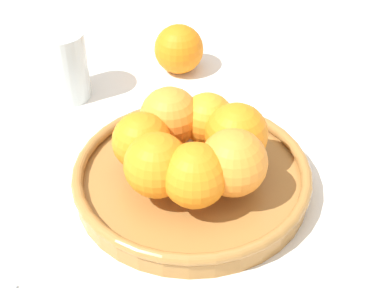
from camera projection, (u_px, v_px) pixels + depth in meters
ground_plane at (192, 189)px, 0.83m from camera, size 4.00×4.00×0.00m
fruit_bowl at (192, 178)px, 0.82m from camera, size 0.31×0.31×0.04m
orange_pile at (193, 146)px, 0.78m from camera, size 0.20×0.20×0.08m
stray_orange at (179, 49)px, 1.03m from camera, size 0.08×0.08×0.08m
drinking_glass at (64, 65)px, 0.97m from camera, size 0.07×0.07×0.11m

